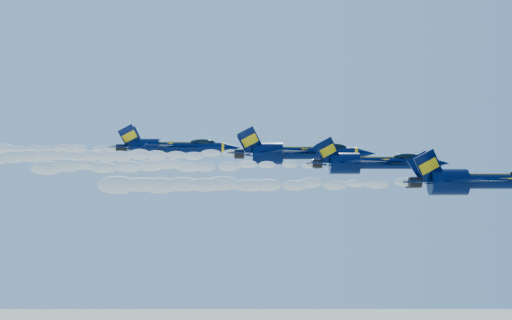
{
  "coord_description": "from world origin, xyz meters",
  "views": [
    {
      "loc": [
        -6.33,
        -90.44,
        147.68
      ],
      "look_at": [
        -4.83,
        -1.1,
        153.2
      ],
      "focal_mm": 50.0,
      "sensor_mm": 36.0,
      "label": 1
    }
  ],
  "objects_px": {
    "jet_third": "(296,153)",
    "jet_fourth": "(171,147)",
    "jet_lead": "(482,181)",
    "jet_second": "(372,163)"
  },
  "relations": [
    {
      "from": "jet_second",
      "to": "jet_fourth",
      "type": "height_order",
      "value": "jet_fourth"
    },
    {
      "from": "jet_lead",
      "to": "jet_third",
      "type": "bearing_deg",
      "value": 136.16
    },
    {
      "from": "jet_lead",
      "to": "jet_second",
      "type": "height_order",
      "value": "jet_second"
    },
    {
      "from": "jet_third",
      "to": "jet_fourth",
      "type": "height_order",
      "value": "jet_fourth"
    },
    {
      "from": "jet_lead",
      "to": "jet_fourth",
      "type": "xyz_separation_m",
      "value": [
        -36.29,
        28.43,
        5.85
      ]
    },
    {
      "from": "jet_second",
      "to": "jet_third",
      "type": "distance_m",
      "value": 13.25
    },
    {
      "from": "jet_lead",
      "to": "jet_third",
      "type": "xyz_separation_m",
      "value": [
        -18.7,
        17.96,
        4.29
      ]
    },
    {
      "from": "jet_lead",
      "to": "jet_second",
      "type": "bearing_deg",
      "value": 143.43
    },
    {
      "from": "jet_fourth",
      "to": "jet_lead",
      "type": "bearing_deg",
      "value": -38.08
    },
    {
      "from": "jet_second",
      "to": "jet_lead",
      "type": "bearing_deg",
      "value": -36.57
    }
  ]
}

